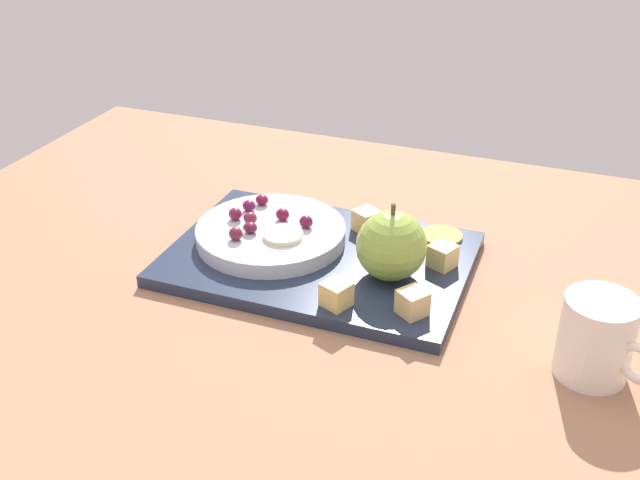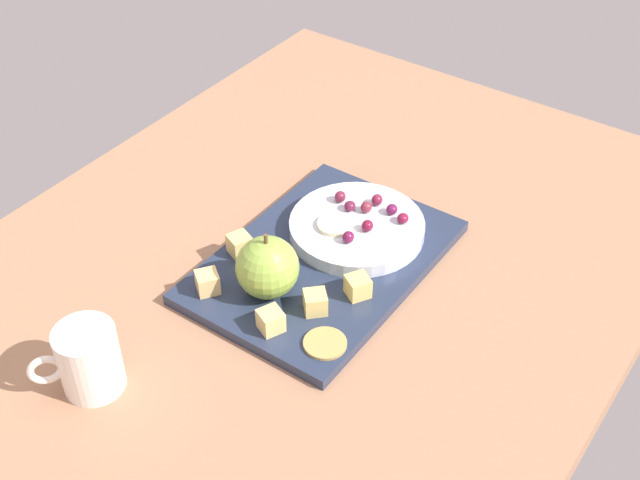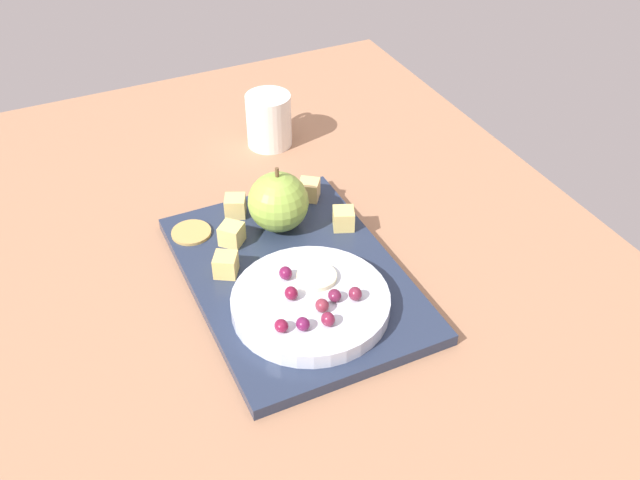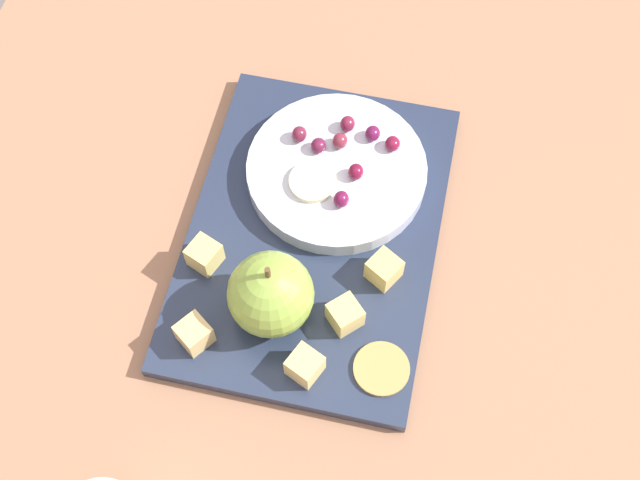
% 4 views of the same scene
% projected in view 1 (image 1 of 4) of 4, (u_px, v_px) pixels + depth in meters
% --- Properties ---
extents(table, '(1.14, 0.81, 0.04)m').
position_uv_depth(table, '(335.00, 291.00, 0.89)').
color(table, '#9D6F51').
rests_on(table, ground).
extents(platter, '(0.35, 0.24, 0.02)m').
position_uv_depth(platter, '(319.00, 259.00, 0.90)').
color(platter, '#242E46').
rests_on(platter, table).
extents(serving_dish, '(0.18, 0.18, 0.02)m').
position_uv_depth(serving_dish, '(271.00, 233.00, 0.92)').
color(serving_dish, silver).
rests_on(serving_dish, platter).
extents(apple_whole, '(0.08, 0.08, 0.08)m').
position_uv_depth(apple_whole, '(391.00, 246.00, 0.83)').
color(apple_whole, '#88AC41').
rests_on(apple_whole, platter).
extents(apple_stem, '(0.01, 0.01, 0.01)m').
position_uv_depth(apple_stem, '(393.00, 209.00, 0.81)').
color(apple_stem, brown).
rests_on(apple_stem, apple_whole).
extents(cheese_cube_0, '(0.04, 0.04, 0.03)m').
position_uv_depth(cheese_cube_0, '(366.00, 220.00, 0.94)').
color(cheese_cube_0, '#F2CB6D').
rests_on(cheese_cube_0, platter).
extents(cheese_cube_1, '(0.04, 0.04, 0.03)m').
position_uv_depth(cheese_cube_1, '(402.00, 237.00, 0.90)').
color(cheese_cube_1, '#E7CA73').
rests_on(cheese_cube_1, platter).
extents(cheese_cube_2, '(0.03, 0.03, 0.03)m').
position_uv_depth(cheese_cube_2, '(336.00, 294.00, 0.79)').
color(cheese_cube_2, '#E8CD73').
rests_on(cheese_cube_2, platter).
extents(cheese_cube_3, '(0.04, 0.04, 0.03)m').
position_uv_depth(cheese_cube_3, '(442.00, 256.00, 0.86)').
color(cheese_cube_3, '#E7CA78').
rests_on(cheese_cube_3, platter).
extents(cheese_cube_4, '(0.04, 0.04, 0.03)m').
position_uv_depth(cheese_cube_4, '(413.00, 303.00, 0.78)').
color(cheese_cube_4, '#E6C178').
rests_on(cheese_cube_4, platter).
extents(cracker_0, '(0.05, 0.05, 0.00)m').
position_uv_depth(cracker_0, '(442.00, 236.00, 0.93)').
color(cracker_0, tan).
rests_on(cracker_0, platter).
extents(grape_0, '(0.02, 0.01, 0.01)m').
position_uv_depth(grape_0, '(250.00, 228.00, 0.90)').
color(grape_0, '#5F1936').
rests_on(grape_0, serving_dish).
extents(grape_1, '(0.02, 0.01, 0.02)m').
position_uv_depth(grape_1, '(306.00, 222.00, 0.91)').
color(grape_1, maroon).
rests_on(grape_1, serving_dish).
extents(grape_2, '(0.02, 0.01, 0.02)m').
position_uv_depth(grape_2, '(235.00, 214.00, 0.92)').
color(grape_2, maroon).
rests_on(grape_2, serving_dish).
extents(grape_3, '(0.02, 0.01, 0.01)m').
position_uv_depth(grape_3, '(262.00, 200.00, 0.96)').
color(grape_3, maroon).
rests_on(grape_3, serving_dish).
extents(grape_4, '(0.02, 0.01, 0.02)m').
position_uv_depth(grape_4, '(236.00, 234.00, 0.88)').
color(grape_4, maroon).
rests_on(grape_4, serving_dish).
extents(grape_5, '(0.02, 0.01, 0.02)m').
position_uv_depth(grape_5, '(283.00, 215.00, 0.92)').
color(grape_5, maroon).
rests_on(grape_5, serving_dish).
extents(grape_6, '(0.02, 0.01, 0.01)m').
position_uv_depth(grape_6, '(249.00, 206.00, 0.94)').
color(grape_6, '#5E1540').
rests_on(grape_6, serving_dish).
extents(grape_7, '(0.02, 0.01, 0.02)m').
position_uv_depth(grape_7, '(250.00, 218.00, 0.91)').
color(grape_7, maroon).
rests_on(grape_7, serving_dish).
extents(apple_slice_0, '(0.05, 0.05, 0.01)m').
position_uv_depth(apple_slice_0, '(283.00, 235.00, 0.89)').
color(apple_slice_0, beige).
rests_on(apple_slice_0, serving_dish).
extents(cup, '(0.09, 0.08, 0.08)m').
position_uv_depth(cup, '(597.00, 338.00, 0.71)').
color(cup, white).
rests_on(cup, table).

